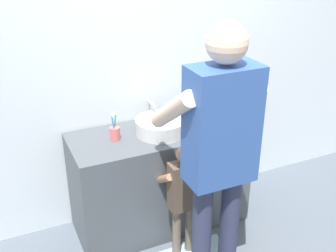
# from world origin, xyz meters

# --- Properties ---
(ground_plane) EXTENTS (14.00, 14.00, 0.00)m
(ground_plane) POSITION_xyz_m (0.00, 0.00, 0.00)
(ground_plane) COLOR slate
(back_wall) EXTENTS (4.40, 0.08, 2.70)m
(back_wall) POSITION_xyz_m (0.00, 0.62, 1.35)
(back_wall) COLOR silver
(back_wall) RESTS_ON ground
(vanity_cabinet) EXTENTS (1.32, 0.54, 0.81)m
(vanity_cabinet) POSITION_xyz_m (0.00, 0.30, 0.40)
(vanity_cabinet) COLOR #4C5156
(vanity_cabinet) RESTS_ON ground
(sink_basin) EXTENTS (0.37, 0.37, 0.11)m
(sink_basin) POSITION_xyz_m (0.00, 0.28, 0.86)
(sink_basin) COLOR silver
(sink_basin) RESTS_ON vanity_cabinet
(faucet) EXTENTS (0.18, 0.14, 0.18)m
(faucet) POSITION_xyz_m (0.00, 0.50, 0.89)
(faucet) COLOR #B7BABF
(faucet) RESTS_ON vanity_cabinet
(toothbrush_cup) EXTENTS (0.07, 0.07, 0.21)m
(toothbrush_cup) POSITION_xyz_m (-0.33, 0.32, 0.86)
(toothbrush_cup) COLOR #D86666
(toothbrush_cup) RESTS_ON vanity_cabinet
(soap_bottle) EXTENTS (0.06, 0.06, 0.16)m
(soap_bottle) POSITION_xyz_m (0.33, 0.26, 0.87)
(soap_bottle) COLOR gold
(soap_bottle) RESTS_ON vanity_cabinet
(child_toddler) EXTENTS (0.27, 0.27, 0.89)m
(child_toddler) POSITION_xyz_m (0.00, -0.10, 0.53)
(child_toddler) COLOR #6B5B4C
(child_toddler) RESTS_ON ground
(adult_parent) EXTENTS (0.54, 0.57, 1.74)m
(adult_parent) POSITION_xyz_m (0.07, -0.40, 1.05)
(adult_parent) COLOR #2D334C
(adult_parent) RESTS_ON ground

